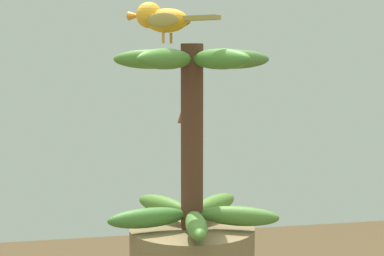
{
  "coord_description": "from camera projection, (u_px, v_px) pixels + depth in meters",
  "views": [
    {
      "loc": [
        -1.14,
        0.25,
        1.44
      ],
      "look_at": [
        0.0,
        0.0,
        1.31
      ],
      "focal_mm": 59.49,
      "sensor_mm": 36.0,
      "label": 1
    }
  ],
  "objects": [
    {
      "name": "banana_bunch",
      "position": [
        192.0,
        136.0,
        1.18
      ],
      "size": [
        0.32,
        0.32,
        0.34
      ],
      "color": "#4C2D1E",
      "rests_on": "banana_tree"
    },
    {
      "name": "perched_bird",
      "position": [
        161.0,
        18.0,
        1.15
      ],
      "size": [
        0.14,
        0.15,
        0.08
      ],
      "color": "#C68933",
      "rests_on": "banana_bunch"
    }
  ]
}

